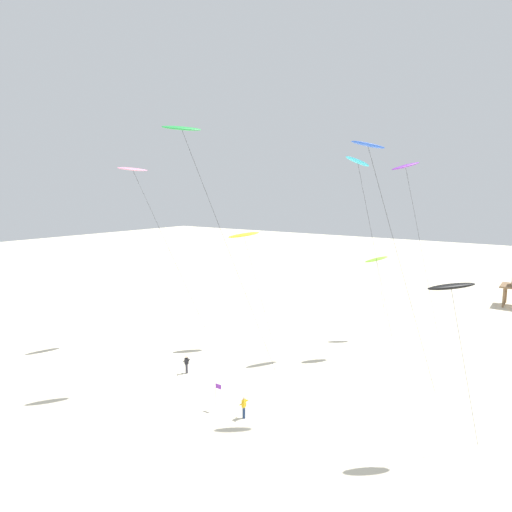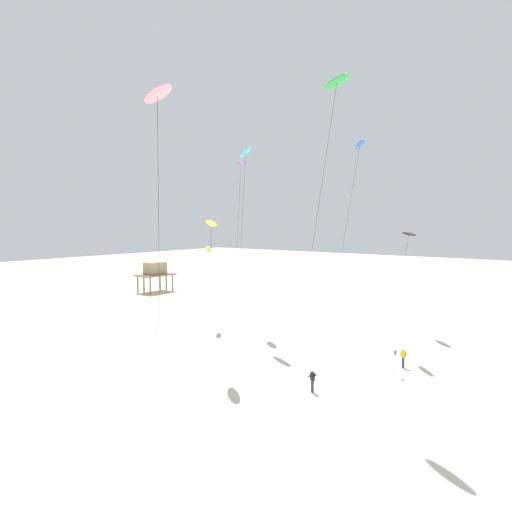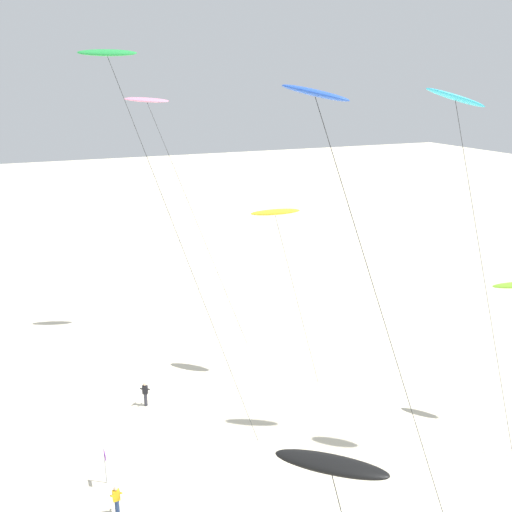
{
  "view_description": "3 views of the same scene",
  "coord_description": "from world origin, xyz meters",
  "px_view_note": "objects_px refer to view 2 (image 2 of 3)",
  "views": [
    {
      "loc": [
        24.01,
        -25.97,
        16.59
      ],
      "look_at": [
        0.41,
        7.53,
        10.58
      ],
      "focal_mm": 30.65,
      "sensor_mm": 36.0,
      "label": 1
    },
    {
      "loc": [
        -30.28,
        -13.5,
        12.14
      ],
      "look_at": [
        0.87,
        9.89,
        9.18
      ],
      "focal_mm": 30.88,
      "sensor_mm": 36.0,
      "label": 2
    },
    {
      "loc": [
        29.3,
        -4.42,
        20.35
      ],
      "look_at": [
        0.88,
        7.76,
        10.74
      ],
      "focal_mm": 39.54,
      "sensor_mm": 36.0,
      "label": 3
    }
  ],
  "objects_px": {
    "kite_lime": "(208,249)",
    "kite_flyer_nearest": "(312,380)",
    "kite_blue": "(359,148)",
    "kite_yellow": "(211,224)",
    "kite_black": "(409,234)",
    "stilt_house": "(155,271)",
    "kite_pink": "(157,98)",
    "kite_cyan": "(245,154)",
    "kite_green": "(336,86)",
    "kite_flyer_middle": "(403,358)",
    "kite_purple": "(241,164)",
    "marker_flag": "(395,358)"
  },
  "relations": [
    {
      "from": "kite_cyan",
      "to": "kite_flyer_nearest",
      "type": "relative_size",
      "value": 12.1
    },
    {
      "from": "kite_cyan",
      "to": "kite_yellow",
      "type": "distance_m",
      "value": 13.73
    },
    {
      "from": "kite_flyer_nearest",
      "to": "stilt_house",
      "type": "relative_size",
      "value": 0.27
    },
    {
      "from": "kite_green",
      "to": "kite_flyer_middle",
      "type": "distance_m",
      "value": 22.29
    },
    {
      "from": "kite_flyer_middle",
      "to": "marker_flag",
      "type": "height_order",
      "value": "marker_flag"
    },
    {
      "from": "kite_cyan",
      "to": "kite_green",
      "type": "relative_size",
      "value": 0.92
    },
    {
      "from": "kite_pink",
      "to": "stilt_house",
      "type": "height_order",
      "value": "kite_pink"
    },
    {
      "from": "kite_blue",
      "to": "kite_flyer_middle",
      "type": "bearing_deg",
      "value": -131.61
    },
    {
      "from": "kite_lime",
      "to": "kite_purple",
      "type": "height_order",
      "value": "kite_purple"
    },
    {
      "from": "kite_yellow",
      "to": "kite_flyer_nearest",
      "type": "relative_size",
      "value": 7.5
    },
    {
      "from": "kite_flyer_middle",
      "to": "kite_flyer_nearest",
      "type": "bearing_deg",
      "value": 159.4
    },
    {
      "from": "kite_lime",
      "to": "stilt_house",
      "type": "bearing_deg",
      "value": 62.19
    },
    {
      "from": "kite_pink",
      "to": "kite_flyer_nearest",
      "type": "xyz_separation_m",
      "value": [
        10.77,
        -3.61,
        -17.96
      ]
    },
    {
      "from": "stilt_house",
      "to": "kite_lime",
      "type": "bearing_deg",
      "value": -117.81
    },
    {
      "from": "kite_black",
      "to": "stilt_house",
      "type": "bearing_deg",
      "value": 87.95
    },
    {
      "from": "kite_lime",
      "to": "kite_flyer_nearest",
      "type": "xyz_separation_m",
      "value": [
        -10.45,
        -19.89,
        -8.13
      ]
    },
    {
      "from": "kite_black",
      "to": "kite_yellow",
      "type": "relative_size",
      "value": 0.89
    },
    {
      "from": "kite_pink",
      "to": "kite_purple",
      "type": "bearing_deg",
      "value": 29.73
    },
    {
      "from": "kite_purple",
      "to": "kite_green",
      "type": "bearing_deg",
      "value": -124.27
    },
    {
      "from": "kite_lime",
      "to": "kite_cyan",
      "type": "bearing_deg",
      "value": -92.19
    },
    {
      "from": "stilt_house",
      "to": "kite_flyer_middle",
      "type": "bearing_deg",
      "value": -106.68
    },
    {
      "from": "kite_black",
      "to": "kite_cyan",
      "type": "height_order",
      "value": "kite_cyan"
    },
    {
      "from": "kite_green",
      "to": "kite_flyer_nearest",
      "type": "distance_m",
      "value": 20.71
    },
    {
      "from": "kite_purple",
      "to": "kite_flyer_middle",
      "type": "xyz_separation_m",
      "value": [
        -4.71,
        -21.14,
        -18.13
      ]
    },
    {
      "from": "kite_lime",
      "to": "kite_purple",
      "type": "xyz_separation_m",
      "value": [
        3.43,
        -2.2,
        10.0
      ]
    },
    {
      "from": "kite_black",
      "to": "kite_flyer_nearest",
      "type": "height_order",
      "value": "kite_black"
    },
    {
      "from": "kite_lime",
      "to": "kite_yellow",
      "type": "bearing_deg",
      "value": -135.73
    },
    {
      "from": "kite_blue",
      "to": "kite_lime",
      "type": "bearing_deg",
      "value": 106.76
    },
    {
      "from": "kite_purple",
      "to": "kite_pink",
      "type": "bearing_deg",
      "value": -150.27
    },
    {
      "from": "kite_pink",
      "to": "kite_blue",
      "type": "height_order",
      "value": "kite_blue"
    },
    {
      "from": "kite_purple",
      "to": "marker_flag",
      "type": "bearing_deg",
      "value": -108.64
    },
    {
      "from": "kite_flyer_middle",
      "to": "kite_yellow",
      "type": "bearing_deg",
      "value": 126.56
    },
    {
      "from": "kite_blue",
      "to": "kite_black",
      "type": "bearing_deg",
      "value": -24.36
    },
    {
      "from": "kite_black",
      "to": "kite_cyan",
      "type": "bearing_deg",
      "value": 130.98
    },
    {
      "from": "kite_flyer_nearest",
      "to": "marker_flag",
      "type": "xyz_separation_m",
      "value": [
        6.71,
        -3.57,
        0.6
      ]
    },
    {
      "from": "kite_yellow",
      "to": "kite_flyer_middle",
      "type": "bearing_deg",
      "value": -53.44
    },
    {
      "from": "kite_pink",
      "to": "kite_cyan",
      "type": "bearing_deg",
      "value": 26.63
    },
    {
      "from": "kite_purple",
      "to": "kite_cyan",
      "type": "bearing_deg",
      "value": -135.83
    },
    {
      "from": "kite_yellow",
      "to": "kite_flyer_nearest",
      "type": "xyz_separation_m",
      "value": [
        0.34,
        -9.37,
        -11.14
      ]
    },
    {
      "from": "kite_black",
      "to": "stilt_house",
      "type": "relative_size",
      "value": 1.78
    },
    {
      "from": "kite_blue",
      "to": "kite_yellow",
      "type": "height_order",
      "value": "kite_blue"
    },
    {
      "from": "kite_lime",
      "to": "kite_flyer_middle",
      "type": "distance_m",
      "value": 24.74
    },
    {
      "from": "kite_purple",
      "to": "kite_cyan",
      "type": "relative_size",
      "value": 0.98
    },
    {
      "from": "kite_yellow",
      "to": "marker_flag",
      "type": "bearing_deg",
      "value": -61.42
    },
    {
      "from": "kite_purple",
      "to": "marker_flag",
      "type": "height_order",
      "value": "kite_purple"
    },
    {
      "from": "kite_cyan",
      "to": "kite_lime",
      "type": "bearing_deg",
      "value": 87.81
    },
    {
      "from": "kite_purple",
      "to": "kite_lime",
      "type": "bearing_deg",
      "value": 147.35
    },
    {
      "from": "stilt_house",
      "to": "kite_pink",
      "type": "bearing_deg",
      "value": -129.79
    },
    {
      "from": "kite_pink",
      "to": "kite_yellow",
      "type": "xyz_separation_m",
      "value": [
        10.43,
        5.76,
        -6.82
      ]
    },
    {
      "from": "kite_flyer_nearest",
      "to": "kite_flyer_middle",
      "type": "relative_size",
      "value": 1.0
    }
  ]
}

